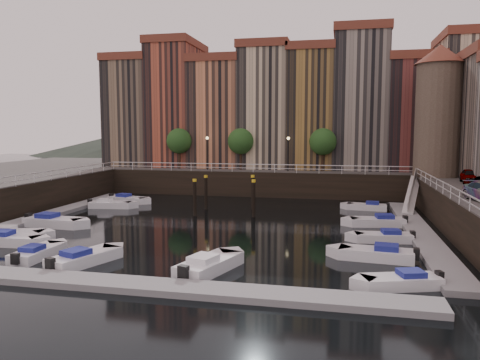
% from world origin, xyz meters
% --- Properties ---
extents(ground, '(200.00, 200.00, 0.00)m').
position_xyz_m(ground, '(0.00, 0.00, 0.00)').
color(ground, black).
rests_on(ground, ground).
extents(quay_far, '(80.00, 20.00, 3.00)m').
position_xyz_m(quay_far, '(0.00, 26.00, 1.50)').
color(quay_far, black).
rests_on(quay_far, ground).
extents(dock_left, '(2.00, 28.00, 0.35)m').
position_xyz_m(dock_left, '(-16.20, -1.00, 0.17)').
color(dock_left, gray).
rests_on(dock_left, ground).
extents(dock_right, '(2.00, 28.00, 0.35)m').
position_xyz_m(dock_right, '(16.20, -1.00, 0.17)').
color(dock_right, gray).
rests_on(dock_right, ground).
extents(dock_near, '(30.00, 2.00, 0.35)m').
position_xyz_m(dock_near, '(0.00, -17.00, 0.17)').
color(dock_near, gray).
rests_on(dock_near, ground).
extents(mountains, '(145.00, 100.00, 18.00)m').
position_xyz_m(mountains, '(1.72, 110.00, 7.92)').
color(mountains, '#2D382D').
rests_on(mountains, ground).
extents(far_terrace, '(48.70, 10.30, 17.50)m').
position_xyz_m(far_terrace, '(3.31, 23.50, 10.95)').
color(far_terrace, '#7C674F').
rests_on(far_terrace, quay_far).
extents(corner_tower, '(5.20, 5.20, 13.80)m').
position_xyz_m(corner_tower, '(20.00, 14.50, 10.19)').
color(corner_tower, '#6B5B4C').
rests_on(corner_tower, quay_right).
extents(promenade_trees, '(21.20, 3.20, 5.20)m').
position_xyz_m(promenade_trees, '(-1.33, 18.20, 6.58)').
color(promenade_trees, black).
rests_on(promenade_trees, quay_far).
extents(street_lamps, '(10.36, 0.36, 4.18)m').
position_xyz_m(street_lamps, '(-1.00, 17.20, 5.90)').
color(street_lamps, black).
rests_on(street_lamps, quay_far).
extents(railings, '(36.08, 34.04, 0.52)m').
position_xyz_m(railings, '(0.00, 4.88, 3.79)').
color(railings, white).
rests_on(railings, ground).
extents(gangway, '(2.78, 8.32, 3.73)m').
position_xyz_m(gangway, '(17.10, 10.00, 1.92)').
color(gangway, white).
rests_on(gangway, ground).
extents(mooring_pilings, '(5.85, 5.22, 3.78)m').
position_xyz_m(mooring_pilings, '(-0.54, 5.14, 1.65)').
color(mooring_pilings, black).
rests_on(mooring_pilings, ground).
extents(boat_left_0, '(4.74, 1.98, 1.08)m').
position_xyz_m(boat_left_0, '(-12.39, -10.48, 0.36)').
color(boat_left_0, white).
rests_on(boat_left_0, ground).
extents(boat_left_1, '(4.90, 2.70, 1.10)m').
position_xyz_m(boat_left_1, '(-13.23, -9.14, 0.37)').
color(boat_left_1, white).
rests_on(boat_left_1, ground).
extents(boat_left_2, '(5.26, 2.16, 1.19)m').
position_xyz_m(boat_left_2, '(-13.08, -4.26, 0.40)').
color(boat_left_2, white).
rests_on(boat_left_2, ground).
extents(boat_left_3, '(4.59, 2.23, 1.03)m').
position_xyz_m(boat_left_3, '(-13.06, 5.37, 0.35)').
color(boat_left_3, white).
rests_on(boat_left_3, ground).
extents(boat_left_4, '(4.67, 2.36, 1.05)m').
position_xyz_m(boat_left_4, '(-12.82, 8.96, 0.35)').
color(boat_left_4, white).
rests_on(boat_left_4, ground).
extents(boat_right_0, '(4.26, 2.65, 0.96)m').
position_xyz_m(boat_right_0, '(13.42, -13.97, 0.32)').
color(boat_right_0, white).
rests_on(boat_right_0, ground).
extents(boat_right_1, '(4.82, 2.18, 1.09)m').
position_xyz_m(boat_right_1, '(12.57, -8.96, 0.37)').
color(boat_right_1, white).
rests_on(boat_right_1, ground).
extents(boat_right_2, '(4.28, 2.03, 0.96)m').
position_xyz_m(boat_right_2, '(13.38, -3.89, 0.32)').
color(boat_right_2, white).
rests_on(boat_right_2, ground).
extents(boat_right_3, '(4.77, 2.33, 1.07)m').
position_xyz_m(boat_right_3, '(13.38, 1.75, 0.36)').
color(boat_right_3, white).
rests_on(boat_right_3, ground).
extents(boat_right_4, '(4.19, 1.94, 0.94)m').
position_xyz_m(boat_right_4, '(12.94, 9.75, 0.32)').
color(boat_right_4, white).
rests_on(boat_right_4, ground).
extents(boat_near_0, '(1.55, 4.26, 0.98)m').
position_xyz_m(boat_near_0, '(-8.27, -13.07, 0.33)').
color(boat_near_0, white).
rests_on(boat_near_0, ground).
extents(boat_near_1, '(3.17, 4.87, 1.10)m').
position_xyz_m(boat_near_1, '(-4.71, -13.70, 0.37)').
color(boat_near_1, white).
rests_on(boat_near_1, ground).
extents(boat_near_2, '(3.17, 5.14, 1.15)m').
position_xyz_m(boat_near_2, '(3.02, -13.53, 0.39)').
color(boat_near_2, white).
rests_on(boat_near_2, ground).
extents(car_a, '(2.01, 4.06, 1.33)m').
position_xyz_m(car_a, '(21.90, 8.15, 3.67)').
color(car_a, gray).
rests_on(car_a, quay_right).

